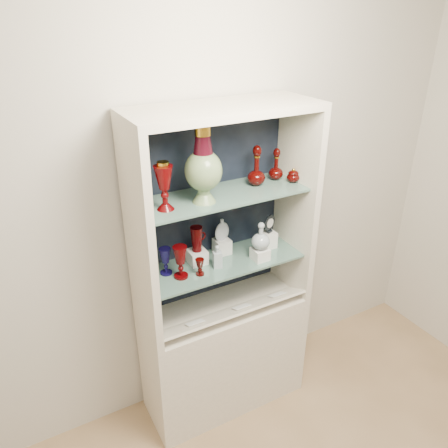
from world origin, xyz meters
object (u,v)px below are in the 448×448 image
pedestal_lamp_right (164,186)px  enamel_urn (203,165)px  ruby_decanter_a (257,163)px  ruby_pitcher (197,239)px  cobalt_goblet (166,261)px  ruby_goblet_small (200,267)px  cameo_medallion (269,224)px  pedestal_lamp_left (140,185)px  clear_round_decanter (261,236)px  ruby_goblet_tall (180,262)px  ruby_decanter_b (276,163)px  lidded_bowl (293,175)px  clear_square_bottle (217,256)px  flat_flask (222,229)px

pedestal_lamp_right → enamel_urn: (0.21, -0.01, 0.07)m
ruby_decanter_a → ruby_pitcher: bearing=174.7°
cobalt_goblet → ruby_goblet_small: (0.16, -0.10, -0.03)m
cobalt_goblet → cameo_medallion: 0.66m
pedestal_lamp_left → ruby_pitcher: size_ratio=1.73×
pedestal_lamp_left → cameo_medallion: bearing=0.2°
cobalt_goblet → ruby_goblet_small: size_ratio=1.61×
clear_round_decanter → enamel_urn: bearing=173.5°
enamel_urn → ruby_goblet_small: 0.57m
ruby_decanter_a → ruby_goblet_small: size_ratio=2.63×
ruby_goblet_tall → cobalt_goblet: bearing=129.3°
ruby_decanter_b → cameo_medallion: bearing=-148.1°
lidded_bowl → cobalt_goblet: bearing=174.5°
clear_square_bottle → flat_flask: size_ratio=1.01×
pedestal_lamp_right → ruby_goblet_tall: size_ratio=1.30×
ruby_decanter_b → lidded_bowl: size_ratio=2.37×
flat_flask → pedestal_lamp_right: bearing=-170.9°
cobalt_goblet → clear_round_decanter: 0.55m
ruby_goblet_tall → flat_flask: size_ratio=1.37×
pedestal_lamp_right → clear_round_decanter: 0.67m
pedestal_lamp_right → lidded_bowl: bearing=0.0°
flat_flask → clear_round_decanter: (0.16, -0.17, -0.01)m
ruby_goblet_small → flat_flask: 0.29m
pedestal_lamp_left → ruby_pitcher: pedestal_lamp_left is taller
cobalt_goblet → cameo_medallion: cameo_medallion is taller
flat_flask → ruby_goblet_small: bearing=-154.4°
ruby_pitcher → clear_round_decanter: (0.34, -0.14, -0.00)m
ruby_pitcher → clear_square_bottle: 0.15m
pedestal_lamp_left → ruby_goblet_small: (0.27, -0.08, -0.50)m
flat_flask → ruby_decanter_a: bearing=-27.8°
ruby_decanter_b → pedestal_lamp_left: bearing=-177.8°
ruby_decanter_a → clear_square_bottle: 0.56m
flat_flask → clear_round_decanter: clear_round_decanter is taller
enamel_urn → flat_flask: (0.17, 0.13, -0.46)m
pedestal_lamp_right → flat_flask: size_ratio=1.78×
clear_square_bottle → clear_round_decanter: 0.27m
lidded_bowl → ruby_decanter_a: bearing=163.6°
clear_round_decanter → cameo_medallion: 0.16m
flat_flask → pedestal_lamp_left: bearing=179.5°
pedestal_lamp_right → ruby_decanter_a: (0.57, 0.06, 0.01)m
pedestal_lamp_right → clear_square_bottle: (0.29, -0.00, -0.47)m
pedestal_lamp_left → flat_flask: pedestal_lamp_left is taller
enamel_urn → flat_flask: bearing=37.1°
ruby_goblet_tall → lidded_bowl: bearing=-0.2°
lidded_bowl → clear_square_bottle: (-0.49, -0.00, -0.39)m
pedestal_lamp_left → ruby_decanter_a: bearing=0.9°
cobalt_goblet → clear_square_bottle: (0.28, -0.08, -0.01)m
ruby_decanter_b → lidded_bowl: ruby_decanter_b is taller
cobalt_goblet → ruby_decanter_a: bearing=-1.2°
enamel_urn → ruby_goblet_small: size_ratio=4.01×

